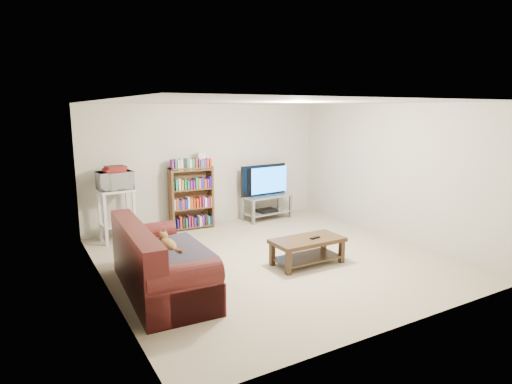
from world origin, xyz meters
TOP-DOWN VIEW (x-y plane):
  - floor at (0.00, 0.00)m, footprint 5.00×5.00m
  - ceiling at (0.00, 0.00)m, footprint 5.00×5.00m
  - wall_back at (0.00, 2.50)m, footprint 5.00×0.00m
  - wall_front at (0.00, -2.50)m, footprint 5.00×0.00m
  - wall_left at (-2.50, 0.00)m, footprint 0.00×5.00m
  - wall_right at (2.50, 0.00)m, footprint 0.00×5.00m
  - sofa at (-1.97, -0.31)m, footprint 1.00×2.11m
  - blanket at (-1.80, -0.46)m, footprint 0.83×1.06m
  - cat at (-1.79, -0.27)m, footprint 0.25×0.58m
  - coffee_table at (0.29, -0.47)m, footprint 1.10×0.55m
  - remote at (0.39, -0.51)m, footprint 0.18×0.08m
  - tv_stand at (1.16, 2.14)m, footprint 1.07×0.56m
  - television at (1.16, 2.14)m, footprint 1.12×0.25m
  - dvd_player at (1.16, 2.14)m, footprint 0.44×0.33m
  - bookshelf at (-0.48, 2.25)m, footprint 0.85×0.30m
  - shelf_clutter at (-0.38, 2.26)m, footprint 0.62×0.20m
  - microwave_stand at (-1.92, 2.13)m, footprint 0.62×0.47m
  - microwave at (-1.92, 2.13)m, footprint 0.60×0.44m
  - game_boxes at (-1.92, 2.13)m, footprint 0.36×0.32m

SIDE VIEW (x-z plane):
  - floor at x=0.00m, z-range 0.00..0.00m
  - dvd_player at x=1.16m, z-range 0.16..0.22m
  - coffee_table at x=0.29m, z-range 0.08..0.48m
  - sofa at x=-1.97m, z-range -0.13..0.76m
  - tv_stand at x=1.16m, z-range 0.09..0.61m
  - remote at x=0.39m, z-range 0.40..0.42m
  - blanket at x=-1.80m, z-range 0.43..0.62m
  - cat at x=-1.79m, z-range 0.50..0.67m
  - microwave_stand at x=-1.92m, z-range 0.13..1.06m
  - bookshelf at x=-0.48m, z-range 0.02..1.23m
  - television at x=1.16m, z-range 0.52..1.16m
  - microwave at x=-1.92m, z-range 0.93..1.25m
  - wall_back at x=0.00m, z-range -1.30..3.70m
  - wall_front at x=0.00m, z-range -1.30..3.70m
  - wall_left at x=-2.50m, z-range -1.30..3.70m
  - wall_right at x=2.50m, z-range -1.30..3.70m
  - game_boxes at x=-1.92m, z-range 1.25..1.30m
  - shelf_clutter at x=-0.38m, z-range 1.18..1.46m
  - ceiling at x=0.00m, z-range 2.40..2.40m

